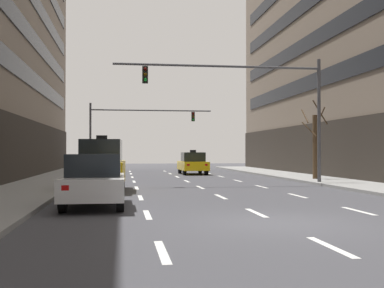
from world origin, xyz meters
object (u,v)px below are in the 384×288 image
Objects in this scene: car_driving_1 at (94,181)px; taxi_driving_2 at (193,163)px; traffic_signal_1 at (131,123)px; taxi_driving_0 at (102,166)px; traffic_signal_0 at (256,94)px; street_tree_0 at (315,145)px.

car_driving_1 is 22.47m from taxi_driving_2.
traffic_signal_1 reaches higher than car_driving_1.
traffic_signal_0 reaches higher than taxi_driving_0.
traffic_signal_0 is at bearing 20.22° from taxi_driving_0.
car_driving_1 is at bearing -130.10° from traffic_signal_0.
street_tree_0 reaches higher than taxi_driving_2.
street_tree_0 is (10.34, -16.67, -2.12)m from traffic_signal_1.
traffic_signal_1 reaches higher than taxi_driving_0.
traffic_signal_0 reaches higher than taxi_driving_2.
taxi_driving_0 is at bearing -154.73° from street_tree_0.
traffic_signal_0 is at bearing 49.90° from car_driving_1.
car_driving_1 is 0.41× the size of traffic_signal_1.
street_tree_0 is (11.98, 11.94, 1.31)m from car_driving_1.
taxi_driving_2 is at bearing -57.17° from traffic_signal_1.
street_tree_0 reaches higher than taxi_driving_0.
street_tree_0 is (12.01, 5.67, 1.01)m from taxi_driving_0.
traffic_signal_1 reaches higher than taxi_driving_2.
taxi_driving_0 is 13.32m from street_tree_0.
taxi_driving_2 is 0.41× the size of traffic_signal_0.
taxi_driving_2 is at bearing 96.84° from traffic_signal_0.
traffic_signal_0 reaches higher than car_driving_1.
car_driving_1 is at bearing -89.77° from taxi_driving_0.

